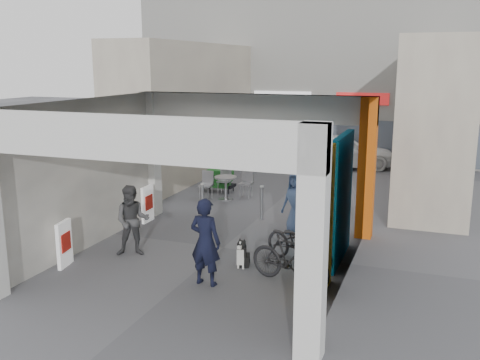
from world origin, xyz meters
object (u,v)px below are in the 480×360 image
at_px(produce_stand, 218,183).
at_px(white_van, 341,151).
at_px(man_crates, 315,152).
at_px(bicycle_front, 299,243).
at_px(bicycle_rear, 290,258).
at_px(cafe_set, 226,188).
at_px(man_back_turned, 132,221).
at_px(border_collie, 243,255).
at_px(man_with_dog, 205,242).
at_px(man_elderly, 297,202).

distance_m(produce_stand, white_van, 6.41).
height_order(man_crates, bicycle_front, man_crates).
distance_m(man_crates, bicycle_rear, 11.06).
distance_m(cafe_set, man_back_turned, 5.71).
xyz_separation_m(border_collie, man_crates, (-0.75, 10.39, 0.60)).
xyz_separation_m(produce_stand, bicycle_rear, (4.28, -6.64, 0.24)).
distance_m(man_with_dog, bicycle_front, 2.26).
relative_size(cafe_set, bicycle_front, 0.82).
bearing_deg(white_van, bicycle_front, 162.46).
bearing_deg(man_back_turned, man_crates, 55.21).
bearing_deg(bicycle_front, produce_stand, 63.89).
height_order(cafe_set, bicycle_front, bicycle_front).
xyz_separation_m(man_elderly, bicycle_rear, (0.67, -3.13, -0.30)).
height_order(border_collie, white_van, white_van).
bearing_deg(man_crates, white_van, -122.23).
relative_size(cafe_set, border_collie, 2.30).
distance_m(border_collie, man_back_turned, 2.64).
bearing_deg(produce_stand, man_back_turned, -77.08).
bearing_deg(border_collie, man_crates, 78.86).
bearing_deg(bicycle_front, man_elderly, 42.76).
relative_size(man_elderly, man_crates, 0.96).
bearing_deg(cafe_set, bicycle_rear, -57.87).
bearing_deg(border_collie, man_elderly, 63.82).
distance_m(produce_stand, man_back_turned, 6.36).
distance_m(bicycle_front, white_van, 11.19).
relative_size(bicycle_front, bicycle_rear, 1.04).
xyz_separation_m(man_with_dog, bicycle_rear, (1.54, 0.62, -0.35)).
xyz_separation_m(man_crates, white_van, (0.79, 1.31, -0.13)).
bearing_deg(man_with_dog, border_collie, -103.41).
bearing_deg(white_van, man_back_turned, 144.62).
height_order(produce_stand, white_van, white_van).
distance_m(produce_stand, bicycle_rear, 7.90).
height_order(border_collie, man_with_dog, man_with_dog).
xyz_separation_m(border_collie, man_with_dog, (-0.37, -1.11, 0.62)).
relative_size(border_collie, man_with_dog, 0.37).
bearing_deg(man_crates, cafe_set, 68.11).
bearing_deg(bicycle_front, man_back_turned, 128.27).
distance_m(cafe_set, produce_stand, 0.81).
bearing_deg(border_collie, man_with_dog, -123.49).
xyz_separation_m(cafe_set, man_back_turned, (0.02, -5.69, 0.49)).
height_order(produce_stand, man_back_turned, man_back_turned).
bearing_deg(man_back_turned, man_elderly, 17.29).
height_order(man_with_dog, bicycle_front, man_with_dog).
distance_m(man_with_dog, white_van, 12.83).
height_order(man_with_dog, man_back_turned, man_with_dog).
distance_m(man_with_dog, man_back_turned, 2.40).
xyz_separation_m(man_crates, bicycle_rear, (1.92, -10.89, -0.33)).
bearing_deg(man_elderly, bicycle_rear, -60.10).
xyz_separation_m(man_back_turned, bicycle_front, (3.67, 0.74, -0.33)).
bearing_deg(man_back_turned, bicycle_front, -13.57).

